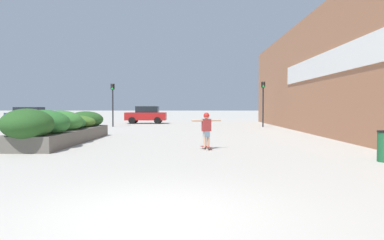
# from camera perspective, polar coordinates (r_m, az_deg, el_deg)

# --- Properties ---
(ground_plane) EXTENTS (300.00, 300.00, 0.00)m
(ground_plane) POSITION_cam_1_polar(r_m,az_deg,el_deg) (5.72, -6.25, -14.17)
(ground_plane) COLOR #ADA89E
(building_wall_right) EXTENTS (0.67, 37.82, 7.08)m
(building_wall_right) POSITION_cam_1_polar(r_m,az_deg,el_deg) (22.32, 19.03, 6.93)
(building_wall_right) COLOR #9E6647
(building_wall_right) RESTS_ON ground_plane
(planter_box) EXTENTS (2.10, 8.90, 1.54)m
(planter_box) POSITION_cam_1_polar(r_m,az_deg,el_deg) (17.43, -19.39, -1.00)
(planter_box) COLOR #605B54
(planter_box) RESTS_ON ground_plane
(skateboard) EXTENTS (0.47, 0.72, 0.10)m
(skateboard) POSITION_cam_1_polar(r_m,az_deg,el_deg) (14.02, 2.21, -4.21)
(skateboard) COLOR maroon
(skateboard) RESTS_ON ground_plane
(skateboarder) EXTENTS (1.12, 0.56, 1.28)m
(skateboarder) POSITION_cam_1_polar(r_m,az_deg,el_deg) (13.96, 2.22, -0.93)
(skateboarder) COLOR tan
(skateboarder) RESTS_ON skateboard
(car_leftmost) EXTENTS (3.91, 2.04, 1.57)m
(car_leftmost) POSITION_cam_1_polar(r_m,az_deg,el_deg) (36.11, -23.36, 0.65)
(car_leftmost) COLOR navy
(car_leftmost) RESTS_ON ground_plane
(car_center_left) EXTENTS (3.83, 1.88, 1.64)m
(car_center_left) POSITION_cam_1_polar(r_m,az_deg,el_deg) (35.86, -6.98, 0.82)
(car_center_left) COLOR maroon
(car_center_left) RESTS_ON ground_plane
(car_center_right) EXTENTS (4.13, 1.87, 1.60)m
(car_center_right) POSITION_cam_1_polar(r_m,az_deg,el_deg) (38.85, 23.39, 0.74)
(car_center_right) COLOR navy
(car_center_right) RESTS_ON ground_plane
(traffic_light_left) EXTENTS (0.28, 0.30, 3.43)m
(traffic_light_left) POSITION_cam_1_polar(r_m,az_deg,el_deg) (30.50, -12.00, 3.39)
(traffic_light_left) COLOR black
(traffic_light_left) RESTS_ON ground_plane
(traffic_light_right) EXTENTS (0.28, 0.30, 3.57)m
(traffic_light_right) POSITION_cam_1_polar(r_m,az_deg,el_deg) (29.99, 10.79, 3.58)
(traffic_light_right) COLOR black
(traffic_light_right) RESTS_ON ground_plane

